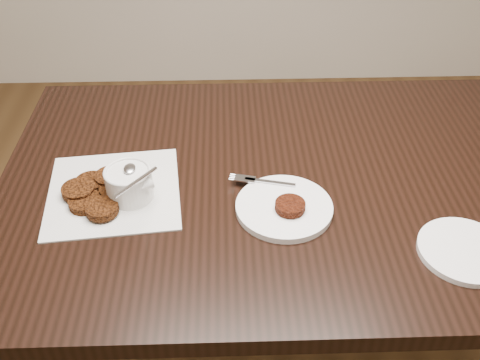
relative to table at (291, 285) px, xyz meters
name	(u,v)px	position (x,y,z in m)	size (l,w,h in m)	color
table	(291,285)	(0.00, 0.00, 0.00)	(1.36, 0.88, 0.75)	black
napkin	(114,192)	(-0.42, -0.05, 0.38)	(0.28, 0.28, 0.00)	silver
sauce_ramekin	(127,171)	(-0.38, -0.06, 0.45)	(0.13, 0.13, 0.14)	silver
patty_cluster	(98,190)	(-0.45, -0.05, 0.39)	(0.22, 0.22, 0.02)	#5B280B
plate_with_patty	(284,205)	(-0.05, -0.12, 0.39)	(0.20, 0.20, 0.03)	white
plate_empty	(464,251)	(0.29, -0.25, 0.38)	(0.18, 0.18, 0.01)	white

